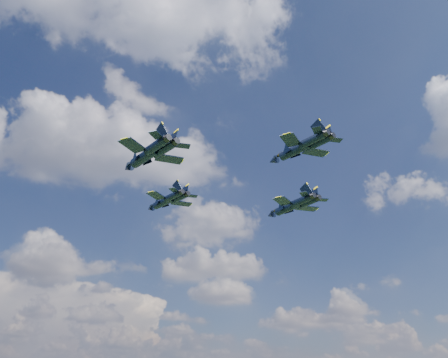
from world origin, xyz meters
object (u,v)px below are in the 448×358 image
Objects in this scene: jet_slot at (293,151)px; jet_lead at (163,202)px; jet_left at (143,157)px; jet_right at (287,208)px.

jet_lead is at bearing 92.13° from jet_slot.
jet_lead is 0.95× the size of jet_left.
jet_lead reaches higher than jet_slot.
jet_right is at bearing -49.19° from jet_lead.
jet_lead is 28.18m from jet_right.
jet_left is 35.87m from jet_right.
jet_left is 25.83m from jet_slot.
jet_lead is 0.93× the size of jet_right.
jet_lead is 38.08m from jet_slot.
jet_lead is 1.08× the size of jet_slot.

